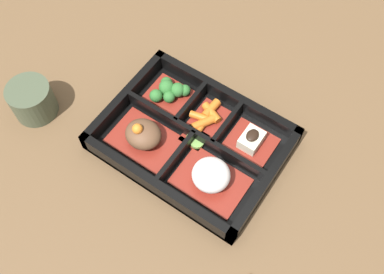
{
  "coord_description": "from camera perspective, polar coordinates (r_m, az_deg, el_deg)",
  "views": [
    {
      "loc": [
        -0.21,
        0.31,
        0.69
      ],
      "look_at": [
        0.0,
        0.0,
        0.03
      ],
      "focal_mm": 42.0,
      "sensor_mm": 36.0,
      "label": 1
    }
  ],
  "objects": [
    {
      "name": "bowl_pickles",
      "position": [
        0.77,
        0.55,
        -0.36
      ],
      "size": [
        0.04,
        0.04,
        0.01
      ],
      "color": "maroon",
      "rests_on": "bento_base"
    },
    {
      "name": "bowl_stew",
      "position": [
        0.76,
        -6.19,
        0.17
      ],
      "size": [
        0.12,
        0.08,
        0.05
      ],
      "color": "maroon",
      "rests_on": "bento_base"
    },
    {
      "name": "bowl_rice",
      "position": [
        0.72,
        2.42,
        -5.02
      ],
      "size": [
        0.12,
        0.08,
        0.05
      ],
      "color": "maroon",
      "rests_on": "bento_base"
    },
    {
      "name": "bento_rim",
      "position": [
        0.76,
        0.11,
        -0.06
      ],
      "size": [
        0.3,
        0.23,
        0.04
      ],
      "color": "black",
      "rests_on": "ground_plane"
    },
    {
      "name": "tea_cup",
      "position": [
        0.84,
        -19.67,
        4.5
      ],
      "size": [
        0.08,
        0.08,
        0.06
      ],
      "color": "#424C38",
      "rests_on": "ground_plane"
    },
    {
      "name": "bowl_carrots",
      "position": [
        0.78,
        1.91,
        2.53
      ],
      "size": [
        0.06,
        0.07,
        0.02
      ],
      "color": "maroon",
      "rests_on": "bento_base"
    },
    {
      "name": "ground_plane",
      "position": [
        0.78,
        0.0,
        -0.9
      ],
      "size": [
        3.0,
        3.0,
        0.0
      ],
      "primitive_type": "plane",
      "color": "brown"
    },
    {
      "name": "bowl_tofu",
      "position": [
        0.76,
        7.5,
        -0.53
      ],
      "size": [
        0.08,
        0.07,
        0.04
      ],
      "color": "maroon",
      "rests_on": "bento_base"
    },
    {
      "name": "bowl_greens",
      "position": [
        0.81,
        -2.89,
        5.77
      ],
      "size": [
        0.08,
        0.07,
        0.03
      ],
      "color": "maroon",
      "rests_on": "bento_base"
    },
    {
      "name": "bento_base",
      "position": [
        0.77,
        0.0,
        -0.72
      ],
      "size": [
        0.3,
        0.23,
        0.01
      ],
      "color": "black",
      "rests_on": "ground_plane"
    }
  ]
}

